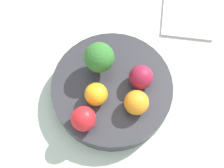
{
  "coord_description": "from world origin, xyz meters",
  "views": [
    {
      "loc": [
        -0.08,
        -0.2,
        0.61
      ],
      "look_at": [
        0.0,
        0.0,
        0.07
      ],
      "focal_mm": 50.0,
      "sensor_mm": 36.0,
      "label": 1
    }
  ],
  "objects_px": {
    "apple_red": "(83,119)",
    "apple_green": "(141,77)",
    "orange_back": "(96,94)",
    "bowl": "(112,90)",
    "orange_front": "(136,103)",
    "broccoli": "(99,58)",
    "napkin": "(188,15)"
  },
  "relations": [
    {
      "from": "apple_red",
      "to": "apple_green",
      "type": "xyz_separation_m",
      "value": [
        0.12,
        0.04,
        0.0
      ]
    },
    {
      "from": "apple_green",
      "to": "orange_back",
      "type": "xyz_separation_m",
      "value": [
        -0.09,
        -0.0,
        -0.0
      ]
    },
    {
      "from": "bowl",
      "to": "apple_red",
      "type": "bearing_deg",
      "value": -146.47
    },
    {
      "from": "apple_red",
      "to": "apple_green",
      "type": "bearing_deg",
      "value": 16.32
    },
    {
      "from": "orange_front",
      "to": "apple_red",
      "type": "bearing_deg",
      "value": 176.38
    },
    {
      "from": "orange_front",
      "to": "orange_back",
      "type": "bearing_deg",
      "value": 146.02
    },
    {
      "from": "broccoli",
      "to": "orange_front",
      "type": "height_order",
      "value": "broccoli"
    },
    {
      "from": "bowl",
      "to": "orange_front",
      "type": "distance_m",
      "value": 0.07
    },
    {
      "from": "apple_green",
      "to": "napkin",
      "type": "relative_size",
      "value": 0.28
    },
    {
      "from": "napkin",
      "to": "orange_back",
      "type": "bearing_deg",
      "value": -154.31
    },
    {
      "from": "bowl",
      "to": "apple_green",
      "type": "xyz_separation_m",
      "value": [
        0.05,
        -0.01,
        0.04
      ]
    },
    {
      "from": "orange_front",
      "to": "napkin",
      "type": "height_order",
      "value": "orange_front"
    },
    {
      "from": "orange_back",
      "to": "broccoli",
      "type": "bearing_deg",
      "value": 63.67
    },
    {
      "from": "apple_red",
      "to": "napkin",
      "type": "height_order",
      "value": "apple_red"
    },
    {
      "from": "apple_red",
      "to": "orange_back",
      "type": "xyz_separation_m",
      "value": [
        0.04,
        0.03,
        -0.0
      ]
    },
    {
      "from": "bowl",
      "to": "orange_front",
      "type": "xyz_separation_m",
      "value": [
        0.03,
        -0.05,
        0.04
      ]
    },
    {
      "from": "bowl",
      "to": "orange_back",
      "type": "height_order",
      "value": "orange_back"
    },
    {
      "from": "broccoli",
      "to": "napkin",
      "type": "bearing_deg",
      "value": 16.66
    },
    {
      "from": "apple_green",
      "to": "orange_back",
      "type": "bearing_deg",
      "value": -179.09
    },
    {
      "from": "broccoli",
      "to": "napkin",
      "type": "distance_m",
      "value": 0.26
    },
    {
      "from": "apple_red",
      "to": "orange_back",
      "type": "bearing_deg",
      "value": 44.05
    },
    {
      "from": "apple_red",
      "to": "napkin",
      "type": "xyz_separation_m",
      "value": [
        0.3,
        0.16,
        -0.06
      ]
    },
    {
      "from": "bowl",
      "to": "napkin",
      "type": "height_order",
      "value": "bowl"
    },
    {
      "from": "orange_front",
      "to": "napkin",
      "type": "xyz_separation_m",
      "value": [
        0.2,
        0.17,
        -0.06
      ]
    },
    {
      "from": "bowl",
      "to": "apple_green",
      "type": "bearing_deg",
      "value": -11.81
    },
    {
      "from": "broccoli",
      "to": "apple_red",
      "type": "xyz_separation_m",
      "value": [
        -0.06,
        -0.09,
        -0.02
      ]
    },
    {
      "from": "apple_red",
      "to": "orange_front",
      "type": "height_order",
      "value": "same"
    },
    {
      "from": "orange_back",
      "to": "napkin",
      "type": "relative_size",
      "value": 0.27
    },
    {
      "from": "orange_back",
      "to": "apple_red",
      "type": "bearing_deg",
      "value": -135.95
    },
    {
      "from": "bowl",
      "to": "napkin",
      "type": "xyz_separation_m",
      "value": [
        0.22,
        0.11,
        -0.02
      ]
    },
    {
      "from": "apple_red",
      "to": "orange_back",
      "type": "relative_size",
      "value": 1.06
    },
    {
      "from": "broccoli",
      "to": "napkin",
      "type": "relative_size",
      "value": 0.46
    }
  ]
}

